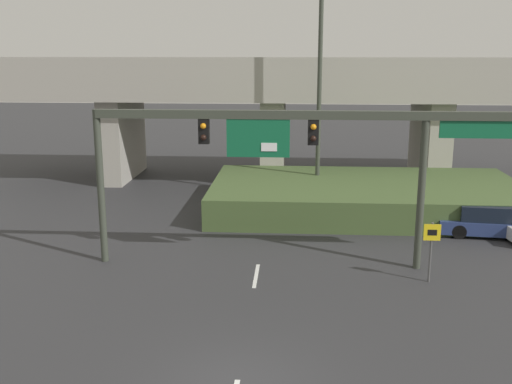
# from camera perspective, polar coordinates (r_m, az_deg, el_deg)

# --- Properties ---
(ground_plane) EXTENTS (160.00, 160.00, 0.00)m
(ground_plane) POSITION_cam_1_polar(r_m,az_deg,el_deg) (15.88, -1.83, -17.74)
(ground_plane) COLOR #2D2D30
(lane_markings) EXTENTS (0.14, 44.66, 0.01)m
(lane_markings) POSITION_cam_1_polar(r_m,az_deg,el_deg) (26.50, 0.61, -4.65)
(lane_markings) COLOR silver
(lane_markings) RESTS_ON ground
(signal_gantry) EXTENTS (16.20, 0.44, 6.03)m
(signal_gantry) POSITION_cam_1_polar(r_m,az_deg,el_deg) (22.40, 3.60, 4.87)
(signal_gantry) COLOR #383D33
(signal_gantry) RESTS_ON ground
(speed_limit_sign) EXTENTS (0.60, 0.11, 2.24)m
(speed_limit_sign) POSITION_cam_1_polar(r_m,az_deg,el_deg) (22.35, 16.35, -4.73)
(speed_limit_sign) COLOR #4C4C4C
(speed_limit_sign) RESTS_ON ground
(highway_light_pole_near) EXTENTS (0.70, 0.36, 17.82)m
(highway_light_pole_near) POSITION_cam_1_polar(r_m,az_deg,el_deg) (32.46, 6.19, 15.23)
(highway_light_pole_near) COLOR #383D33
(highway_light_pole_near) RESTS_ON ground
(overpass_bridge) EXTENTS (34.78, 7.86, 7.81)m
(overpass_bridge) POSITION_cam_1_polar(r_m,az_deg,el_deg) (38.18, 1.71, 9.04)
(overpass_bridge) COLOR #A39E93
(overpass_bridge) RESTS_ON ground
(grass_embankment) EXTENTS (15.97, 8.73, 1.49)m
(grass_embankment) POSITION_cam_1_polar(r_m,az_deg,el_deg) (31.76, 10.43, -0.43)
(grass_embankment) COLOR #42562D
(grass_embankment) RESTS_ON ground
(parked_sedan_near_right) EXTENTS (4.66, 2.37, 1.46)m
(parked_sedan_near_right) POSITION_cam_1_polar(r_m,az_deg,el_deg) (29.09, 21.19, -2.55)
(parked_sedan_near_right) COLOR navy
(parked_sedan_near_right) RESTS_ON ground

